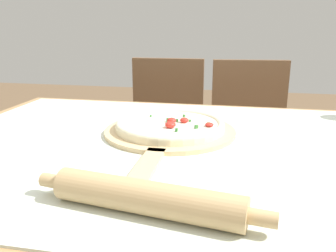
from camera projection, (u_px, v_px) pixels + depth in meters
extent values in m
cube|color=#A87F51|center=(178.00, 152.00, 0.94)|extent=(1.43, 1.04, 0.03)
cylinder|color=#A87F51|center=(51.00, 186.00, 1.61)|extent=(0.06, 0.06, 0.73)
cube|color=silver|center=(178.00, 146.00, 0.94)|extent=(1.35, 0.96, 0.00)
cylinder|color=#D6B784|center=(170.00, 131.00, 1.04)|extent=(0.38, 0.38, 0.01)
cube|color=#D6B784|center=(147.00, 166.00, 0.79)|extent=(0.05, 0.21, 0.01)
cylinder|color=#D6B784|center=(133.00, 187.00, 0.69)|extent=(0.05, 0.05, 0.01)
cylinder|color=beige|center=(170.00, 126.00, 1.04)|extent=(0.32, 0.32, 0.02)
torus|color=beige|center=(170.00, 124.00, 1.03)|extent=(0.32, 0.32, 0.02)
cylinder|color=white|center=(170.00, 123.00, 1.03)|extent=(0.28, 0.28, 0.00)
ellipsoid|color=red|center=(170.00, 125.00, 0.98)|extent=(0.03, 0.03, 0.02)
ellipsoid|color=red|center=(184.00, 120.00, 1.03)|extent=(0.03, 0.03, 0.01)
ellipsoid|color=red|center=(209.00, 125.00, 0.99)|extent=(0.02, 0.02, 0.01)
ellipsoid|color=red|center=(172.00, 120.00, 1.03)|extent=(0.03, 0.03, 0.02)
cube|color=#387533|center=(151.00, 116.00, 1.10)|extent=(0.01, 0.01, 0.01)
cube|color=#387533|center=(208.00, 124.00, 1.01)|extent=(0.01, 0.01, 0.01)
cube|color=#387533|center=(196.00, 127.00, 0.98)|extent=(0.01, 0.01, 0.01)
cube|color=#387533|center=(167.00, 120.00, 1.05)|extent=(0.01, 0.01, 0.01)
cube|color=#387533|center=(176.00, 130.00, 0.95)|extent=(0.01, 0.01, 0.01)
cube|color=#387533|center=(184.00, 116.00, 1.10)|extent=(0.01, 0.01, 0.01)
cube|color=#387533|center=(190.00, 121.00, 1.04)|extent=(0.01, 0.01, 0.01)
cube|color=#387533|center=(177.00, 121.00, 1.04)|extent=(0.01, 0.01, 0.01)
cylinder|color=tan|center=(147.00, 198.00, 0.59)|extent=(0.34, 0.11, 0.06)
cylinder|color=tan|center=(53.00, 181.00, 0.66)|extent=(0.05, 0.03, 0.03)
cylinder|color=tan|center=(263.00, 218.00, 0.53)|extent=(0.05, 0.03, 0.03)
cube|color=brown|center=(162.00, 151.00, 1.81)|extent=(0.41, 0.41, 0.02)
cube|color=brown|center=(168.00, 99.00, 1.92)|extent=(0.38, 0.04, 0.44)
cylinder|color=brown|center=(124.00, 204.00, 1.75)|extent=(0.04, 0.04, 0.44)
cylinder|color=brown|center=(188.00, 210.00, 1.70)|extent=(0.04, 0.04, 0.44)
cylinder|color=brown|center=(140.00, 177.00, 2.05)|extent=(0.04, 0.04, 0.44)
cylinder|color=brown|center=(195.00, 181.00, 2.00)|extent=(0.04, 0.04, 0.44)
cube|color=brown|center=(250.00, 157.00, 1.73)|extent=(0.44, 0.44, 0.02)
cube|color=brown|center=(249.00, 103.00, 1.84)|extent=(0.38, 0.07, 0.44)
cylinder|color=brown|center=(217.00, 214.00, 1.65)|extent=(0.04, 0.04, 0.44)
cylinder|color=brown|center=(287.00, 218.00, 1.63)|extent=(0.04, 0.04, 0.44)
cylinder|color=brown|center=(214.00, 185.00, 1.96)|extent=(0.04, 0.04, 0.44)
cylinder|color=brown|center=(274.00, 187.00, 1.93)|extent=(0.04, 0.04, 0.44)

